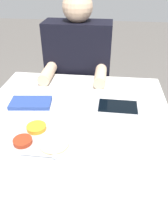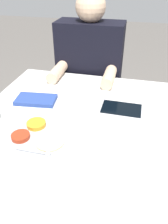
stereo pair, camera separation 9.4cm
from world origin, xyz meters
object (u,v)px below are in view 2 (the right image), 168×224
Objects in this scene: person_diner at (89,89)px; red_notebook at (36,100)px; thali_tray at (38,137)px; tablet_device at (121,109)px.

red_notebook is at bearing -108.52° from person_diner.
thali_tray is 0.30m from red_notebook.
thali_tray reaches higher than red_notebook.
tablet_device is 0.18× the size of person_diner.
person_diner is at bearing 86.92° from thali_tray.
person_diner is (-0.27, 0.49, -0.17)m from tablet_device.
person_diner reaches higher than red_notebook.
thali_tray is at bearing -136.31° from tablet_device.
tablet_device is (0.44, 0.02, -0.00)m from red_notebook.
red_notebook is (-0.13, 0.27, 0.00)m from thali_tray.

